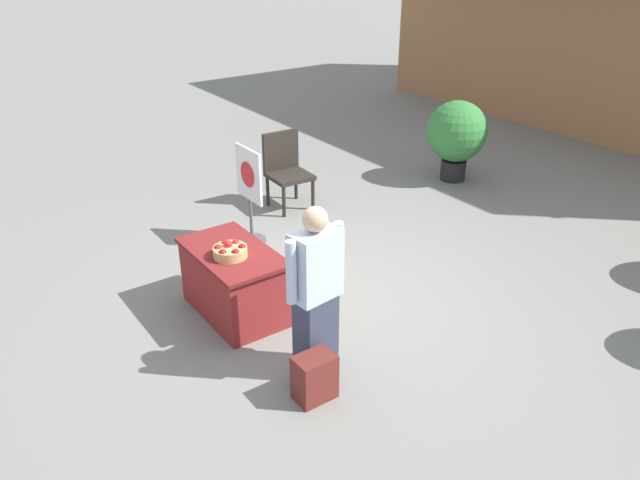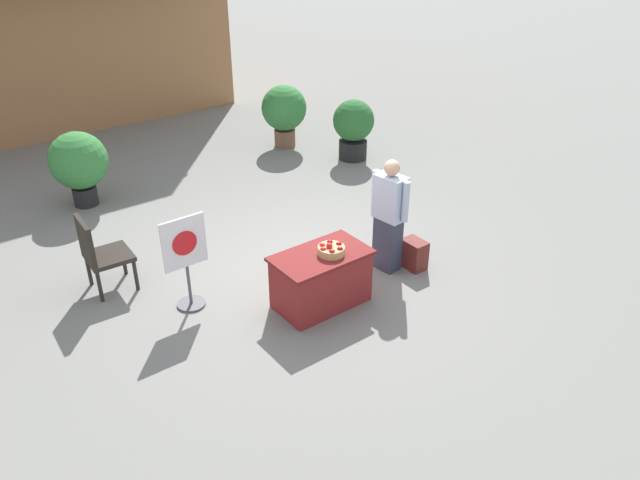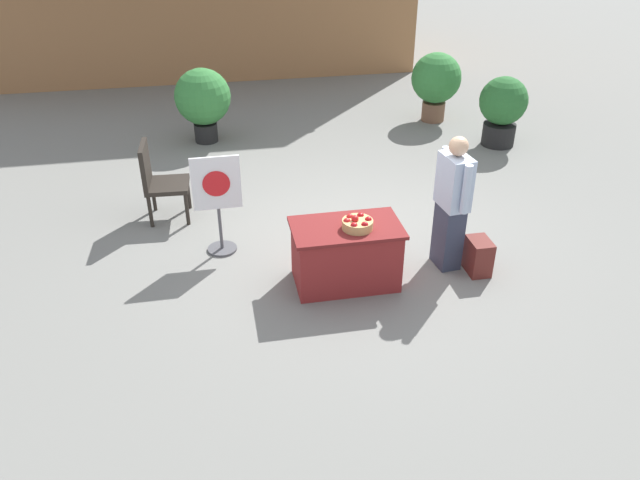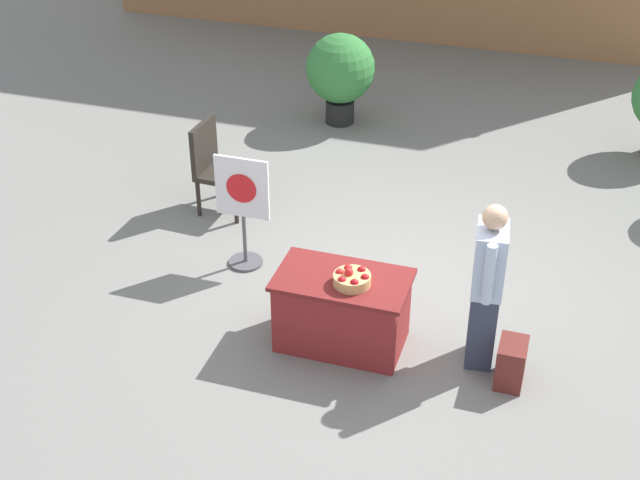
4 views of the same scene
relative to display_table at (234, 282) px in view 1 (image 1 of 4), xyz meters
The scene contains 8 objects.
ground_plane 0.99m from the display_table, 66.98° to the left, with size 120.00×120.00×0.00m, color slate.
display_table is the anchor object (origin of this frame).
apple_basket 0.44m from the display_table, 33.53° to the right, with size 0.33×0.33×0.16m.
person_visitor 1.34m from the display_table, ahead, with size 0.31×0.61×1.61m.
backpack 1.56m from the display_table, ahead, with size 0.24×0.34×0.42m.
poster_board 1.68m from the display_table, 144.27° to the left, with size 0.57×0.36×1.24m.
patio_chair 2.86m from the display_table, 136.64° to the left, with size 0.58×0.58×1.06m.
potted_plant_far_left 4.88m from the display_table, 106.72° to the left, with size 0.94×0.94×1.26m.
Camera 1 is at (4.61, -3.31, 3.59)m, focal length 35.00 mm.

